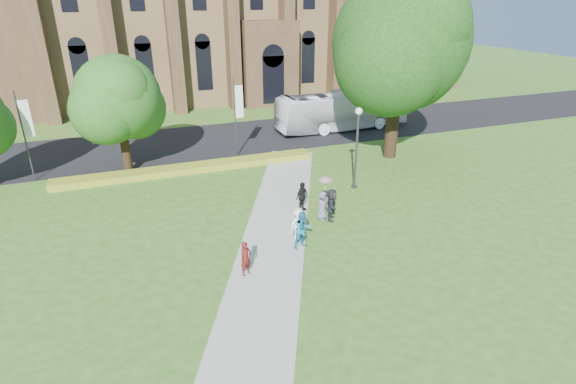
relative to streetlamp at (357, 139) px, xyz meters
name	(u,v)px	position (x,y,z in m)	size (l,w,h in m)	color
ground	(278,261)	(-7.50, -6.50, -3.30)	(160.00, 160.00, 0.00)	#32611D
road	(200,141)	(-7.50, 13.50, -3.29)	(160.00, 10.00, 0.02)	black
footpath	(272,250)	(-7.50, -5.50, -3.28)	(3.20, 30.00, 0.04)	#B2B2A8
flower_hedge	(189,168)	(-9.50, 6.70, -3.07)	(18.00, 1.40, 0.45)	gold
streetlamp	(357,139)	(0.00, 0.00, 0.00)	(0.44, 0.44, 5.24)	#38383D
large_tree	(400,43)	(5.50, 4.50, 5.07)	(9.60, 9.60, 13.20)	#332114
street_tree_1	(118,98)	(-13.50, 8.00, 1.93)	(5.60, 5.60, 8.05)	#332114
banner_pole_0	(237,113)	(-5.39, 8.70, 0.09)	(0.70, 0.10, 6.00)	#38383D
banner_pole_1	(25,131)	(-19.39, 8.70, 0.09)	(0.70, 0.10, 6.00)	#38383D
tour_coach	(342,110)	(5.48, 12.70, -1.54)	(2.91, 12.45, 3.47)	white
pedestrian_0	(246,259)	(-9.22, -7.07, -2.45)	(0.59, 0.39, 1.62)	#541613
pedestrian_1	(303,230)	(-5.98, -5.81, -2.30)	(0.93, 0.72, 1.91)	#1C6F90
pedestrian_2	(298,224)	(-5.92, -5.02, -2.38)	(1.13, 0.65, 1.75)	silver
pedestrian_3	(302,197)	(-4.46, -1.97, -2.38)	(1.03, 0.43, 1.75)	black
pedestrian_4	(322,205)	(-3.81, -3.36, -2.43)	(0.80, 0.52, 1.65)	slate
pedestrian_5	(332,205)	(-3.38, -3.59, -2.35)	(1.69, 0.54, 1.82)	#26282E
parasol	(325,185)	(-3.63, -3.26, -1.26)	(0.80, 0.80, 0.71)	#C18895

